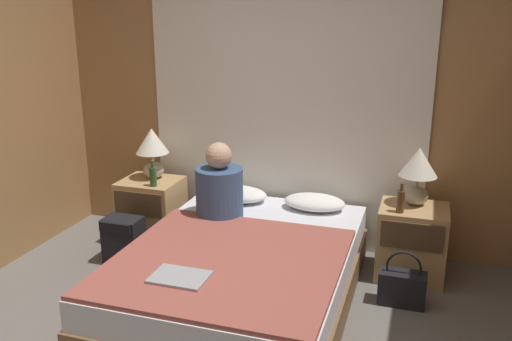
{
  "coord_description": "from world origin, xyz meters",
  "views": [
    {
      "loc": [
        1.14,
        -2.45,
        2.0
      ],
      "look_at": [
        0.0,
        1.11,
        0.88
      ],
      "focal_mm": 38.0,
      "sensor_mm": 36.0,
      "label": 1
    }
  ],
  "objects_px": {
    "pillow_right": "(314,202)",
    "lamp_left": "(152,147)",
    "laptop_on_bed": "(180,277)",
    "nightstand_left": "(152,210)",
    "beer_bottle_on_right_stand": "(401,201)",
    "pillow_left": "(238,194)",
    "backpack_on_floor": "(123,237)",
    "bed": "(242,273)",
    "handbag_on_floor": "(402,287)",
    "nightstand_right": "(412,242)",
    "lamp_right": "(418,169)",
    "person_left_in_bed": "(219,187)",
    "beer_bottle_on_left_stand": "(153,176)"
  },
  "relations": [
    {
      "from": "backpack_on_floor",
      "to": "bed",
      "type": "bearing_deg",
      "value": -14.47
    },
    {
      "from": "lamp_right",
      "to": "pillow_right",
      "type": "xyz_separation_m",
      "value": [
        -0.78,
        0.02,
        -0.36
      ]
    },
    {
      "from": "nightstand_right",
      "to": "beer_bottle_on_right_stand",
      "type": "distance_m",
      "value": 0.4
    },
    {
      "from": "bed",
      "to": "pillow_left",
      "type": "xyz_separation_m",
      "value": [
        -0.33,
        0.84,
        0.28
      ]
    },
    {
      "from": "bed",
      "to": "nightstand_right",
      "type": "height_order",
      "value": "nightstand_right"
    },
    {
      "from": "pillow_right",
      "to": "laptop_on_bed",
      "type": "distance_m",
      "value": 1.55
    },
    {
      "from": "pillow_left",
      "to": "person_left_in_bed",
      "type": "height_order",
      "value": "person_left_in_bed"
    },
    {
      "from": "pillow_right",
      "to": "laptop_on_bed",
      "type": "bearing_deg",
      "value": -109.04
    },
    {
      "from": "lamp_right",
      "to": "person_left_in_bed",
      "type": "bearing_deg",
      "value": -166.16
    },
    {
      "from": "lamp_left",
      "to": "pillow_right",
      "type": "distance_m",
      "value": 1.49
    },
    {
      "from": "pillow_right",
      "to": "handbag_on_floor",
      "type": "bearing_deg",
      "value": -36.32
    },
    {
      "from": "nightstand_right",
      "to": "backpack_on_floor",
      "type": "relative_size",
      "value": 1.48
    },
    {
      "from": "lamp_right",
      "to": "handbag_on_floor",
      "type": "distance_m",
      "value": 0.89
    },
    {
      "from": "handbag_on_floor",
      "to": "backpack_on_floor",
      "type": "bearing_deg",
      "value": -179.93
    },
    {
      "from": "pillow_right",
      "to": "beer_bottle_on_left_stand",
      "type": "xyz_separation_m",
      "value": [
        -1.34,
        -0.22,
        0.16
      ]
    },
    {
      "from": "person_left_in_bed",
      "to": "handbag_on_floor",
      "type": "xyz_separation_m",
      "value": [
        1.43,
        -0.17,
        -0.53
      ]
    },
    {
      "from": "lamp_right",
      "to": "laptop_on_bed",
      "type": "distance_m",
      "value": 1.98
    },
    {
      "from": "beer_bottle_on_right_stand",
      "to": "nightstand_left",
      "type": "bearing_deg",
      "value": 176.49
    },
    {
      "from": "bed",
      "to": "nightstand_left",
      "type": "relative_size",
      "value": 3.72
    },
    {
      "from": "nightstand_right",
      "to": "handbag_on_floor",
      "type": "xyz_separation_m",
      "value": [
        -0.03,
        -0.46,
        -0.15
      ]
    },
    {
      "from": "pillow_left",
      "to": "backpack_on_floor",
      "type": "distance_m",
      "value": 1.01
    },
    {
      "from": "pillow_left",
      "to": "nightstand_left",
      "type": "bearing_deg",
      "value": -173.27
    },
    {
      "from": "pillow_left",
      "to": "laptop_on_bed",
      "type": "distance_m",
      "value": 1.48
    },
    {
      "from": "lamp_right",
      "to": "person_left_in_bed",
      "type": "relative_size",
      "value": 0.75
    },
    {
      "from": "backpack_on_floor",
      "to": "handbag_on_floor",
      "type": "xyz_separation_m",
      "value": [
        2.2,
        0.0,
        -0.08
      ]
    },
    {
      "from": "backpack_on_floor",
      "to": "handbag_on_floor",
      "type": "bearing_deg",
      "value": 0.07
    },
    {
      "from": "bed",
      "to": "laptop_on_bed",
      "type": "height_order",
      "value": "laptop_on_bed"
    },
    {
      "from": "person_left_in_bed",
      "to": "beer_bottle_on_left_stand",
      "type": "relative_size",
      "value": 2.67
    },
    {
      "from": "nightstand_right",
      "to": "beer_bottle_on_left_stand",
      "type": "xyz_separation_m",
      "value": [
        -2.12,
        -0.13,
        0.37
      ]
    },
    {
      "from": "lamp_right",
      "to": "backpack_on_floor",
      "type": "height_order",
      "value": "lamp_right"
    },
    {
      "from": "handbag_on_floor",
      "to": "pillow_right",
      "type": "bearing_deg",
      "value": 143.68
    },
    {
      "from": "pillow_left",
      "to": "handbag_on_floor",
      "type": "xyz_separation_m",
      "value": [
        1.41,
        -0.55,
        -0.36
      ]
    },
    {
      "from": "bed",
      "to": "lamp_left",
      "type": "relative_size",
      "value": 4.68
    },
    {
      "from": "nightstand_left",
      "to": "beer_bottle_on_right_stand",
      "type": "height_order",
      "value": "beer_bottle_on_right_stand"
    },
    {
      "from": "nightstand_right",
      "to": "pillow_right",
      "type": "distance_m",
      "value": 0.81
    },
    {
      "from": "person_left_in_bed",
      "to": "laptop_on_bed",
      "type": "height_order",
      "value": "person_left_in_bed"
    },
    {
      "from": "beer_bottle_on_right_stand",
      "to": "bed",
      "type": "bearing_deg",
      "value": -148.44
    },
    {
      "from": "nightstand_right",
      "to": "lamp_right",
      "type": "bearing_deg",
      "value": 90.0
    },
    {
      "from": "nightstand_left",
      "to": "beer_bottle_on_left_stand",
      "type": "distance_m",
      "value": 0.4
    },
    {
      "from": "pillow_left",
      "to": "beer_bottle_on_right_stand",
      "type": "height_order",
      "value": "beer_bottle_on_right_stand"
    },
    {
      "from": "nightstand_right",
      "to": "beer_bottle_on_right_stand",
      "type": "height_order",
      "value": "beer_bottle_on_right_stand"
    },
    {
      "from": "lamp_right",
      "to": "pillow_left",
      "type": "distance_m",
      "value": 1.49
    },
    {
      "from": "pillow_right",
      "to": "handbag_on_floor",
      "type": "xyz_separation_m",
      "value": [
        0.75,
        -0.55,
        -0.36
      ]
    },
    {
      "from": "nightstand_left",
      "to": "nightstand_right",
      "type": "bearing_deg",
      "value": 0.0
    },
    {
      "from": "pillow_right",
      "to": "lamp_left",
      "type": "bearing_deg",
      "value": -179.36
    },
    {
      "from": "lamp_left",
      "to": "person_left_in_bed",
      "type": "height_order",
      "value": "person_left_in_bed"
    },
    {
      "from": "lamp_right",
      "to": "person_left_in_bed",
      "type": "height_order",
      "value": "person_left_in_bed"
    },
    {
      "from": "pillow_left",
      "to": "beer_bottle_on_right_stand",
      "type": "relative_size",
      "value": 2.22
    },
    {
      "from": "pillow_left",
      "to": "handbag_on_floor",
      "type": "bearing_deg",
      "value": -21.35
    },
    {
      "from": "bed",
      "to": "handbag_on_floor",
      "type": "bearing_deg",
      "value": 15.2
    }
  ]
}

